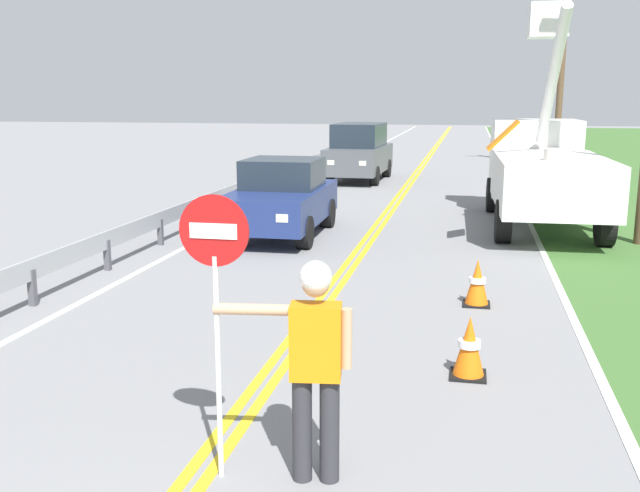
{
  "coord_description": "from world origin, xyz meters",
  "views": [
    {
      "loc": [
        2.08,
        -1.57,
        3.05
      ],
      "look_at": [
        0.27,
        7.15,
        1.2
      ],
      "focal_mm": 40.35,
      "sensor_mm": 36.0,
      "label": 1
    }
  ],
  "objects_px": {
    "oncoming_suv_second": "(359,152)",
    "traffic_cone_lead": "(469,348)",
    "utility_pole_mid": "(562,63)",
    "traffic_cone_mid": "(477,283)",
    "utility_bucket_truck": "(542,166)",
    "stop_sign_paddle": "(215,274)",
    "oncoming_sedan_nearest": "(281,198)",
    "flagger_worker": "(314,358)"
  },
  "relations": [
    {
      "from": "utility_bucket_truck",
      "to": "traffic_cone_mid",
      "type": "xyz_separation_m",
      "value": [
        -1.54,
        -7.5,
        -1.07
      ]
    },
    {
      "from": "oncoming_suv_second",
      "to": "traffic_cone_lead",
      "type": "height_order",
      "value": "oncoming_suv_second"
    },
    {
      "from": "oncoming_suv_second",
      "to": "traffic_cone_lead",
      "type": "distance_m",
      "value": 19.17
    },
    {
      "from": "stop_sign_paddle",
      "to": "traffic_cone_mid",
      "type": "height_order",
      "value": "stop_sign_paddle"
    },
    {
      "from": "utility_pole_mid",
      "to": "flagger_worker",
      "type": "bearing_deg",
      "value": -99.83
    },
    {
      "from": "utility_pole_mid",
      "to": "traffic_cone_mid",
      "type": "xyz_separation_m",
      "value": [
        -3.51,
        -22.5,
        -4.13
      ]
    },
    {
      "from": "oncoming_sedan_nearest",
      "to": "traffic_cone_lead",
      "type": "xyz_separation_m",
      "value": [
        4.16,
        -7.65,
        -0.5
      ]
    },
    {
      "from": "stop_sign_paddle",
      "to": "utility_pole_mid",
      "type": "relative_size",
      "value": 0.27
    },
    {
      "from": "utility_bucket_truck",
      "to": "traffic_cone_mid",
      "type": "bearing_deg",
      "value": -101.58
    },
    {
      "from": "utility_bucket_truck",
      "to": "flagger_worker",
      "type": "bearing_deg",
      "value": -102.5
    },
    {
      "from": "utility_pole_mid",
      "to": "traffic_cone_mid",
      "type": "bearing_deg",
      "value": -98.87
    },
    {
      "from": "flagger_worker",
      "to": "stop_sign_paddle",
      "type": "bearing_deg",
      "value": -172.47
    },
    {
      "from": "flagger_worker",
      "to": "stop_sign_paddle",
      "type": "xyz_separation_m",
      "value": [
        -0.76,
        -0.1,
        0.66
      ]
    },
    {
      "from": "oncoming_sedan_nearest",
      "to": "utility_pole_mid",
      "type": "distance_m",
      "value": 19.7
    },
    {
      "from": "traffic_cone_lead",
      "to": "stop_sign_paddle",
      "type": "bearing_deg",
      "value": -127.24
    },
    {
      "from": "oncoming_sedan_nearest",
      "to": "oncoming_suv_second",
      "type": "relative_size",
      "value": 0.88
    },
    {
      "from": "utility_pole_mid",
      "to": "traffic_cone_lead",
      "type": "height_order",
      "value": "utility_pole_mid"
    },
    {
      "from": "stop_sign_paddle",
      "to": "oncoming_suv_second",
      "type": "xyz_separation_m",
      "value": [
        -2.11,
        21.31,
        -0.65
      ]
    },
    {
      "from": "utility_pole_mid",
      "to": "utility_bucket_truck",
      "type": "bearing_deg",
      "value": -97.51
    },
    {
      "from": "utility_pole_mid",
      "to": "stop_sign_paddle",
      "type": "bearing_deg",
      "value": -101.31
    },
    {
      "from": "oncoming_sedan_nearest",
      "to": "oncoming_suv_second",
      "type": "distance_m",
      "value": 11.07
    },
    {
      "from": "utility_bucket_truck",
      "to": "traffic_cone_mid",
      "type": "height_order",
      "value": "utility_bucket_truck"
    },
    {
      "from": "oncoming_suv_second",
      "to": "utility_pole_mid",
      "type": "bearing_deg",
      "value": 40.86
    },
    {
      "from": "oncoming_suv_second",
      "to": "traffic_cone_lead",
      "type": "bearing_deg",
      "value": -77.68
    },
    {
      "from": "stop_sign_paddle",
      "to": "utility_pole_mid",
      "type": "xyz_separation_m",
      "value": [
        5.59,
        27.98,
        2.76
      ]
    },
    {
      "from": "utility_pole_mid",
      "to": "traffic_cone_lead",
      "type": "xyz_separation_m",
      "value": [
        -3.62,
        -25.38,
        -4.13
      ]
    },
    {
      "from": "stop_sign_paddle",
      "to": "traffic_cone_lead",
      "type": "bearing_deg",
      "value": 52.76
    },
    {
      "from": "flagger_worker",
      "to": "traffic_cone_mid",
      "type": "distance_m",
      "value": 5.58
    },
    {
      "from": "oncoming_sedan_nearest",
      "to": "utility_bucket_truck",
      "type": "bearing_deg",
      "value": 25.15
    },
    {
      "from": "traffic_cone_lead",
      "to": "utility_bucket_truck",
      "type": "bearing_deg",
      "value": 81.01
    },
    {
      "from": "utility_bucket_truck",
      "to": "utility_pole_mid",
      "type": "height_order",
      "value": "utility_pole_mid"
    },
    {
      "from": "flagger_worker",
      "to": "oncoming_sedan_nearest",
      "type": "height_order",
      "value": "flagger_worker"
    },
    {
      "from": "utility_pole_mid",
      "to": "oncoming_suv_second",
      "type": "bearing_deg",
      "value": -139.14
    },
    {
      "from": "utility_pole_mid",
      "to": "traffic_cone_lead",
      "type": "distance_m",
      "value": 25.97
    },
    {
      "from": "flagger_worker",
      "to": "oncoming_suv_second",
      "type": "distance_m",
      "value": 21.41
    },
    {
      "from": "stop_sign_paddle",
      "to": "oncoming_suv_second",
      "type": "bearing_deg",
      "value": 95.66
    },
    {
      "from": "oncoming_suv_second",
      "to": "traffic_cone_mid",
      "type": "xyz_separation_m",
      "value": [
        4.19,
        -15.84,
        -0.72
      ]
    },
    {
      "from": "utility_bucket_truck",
      "to": "traffic_cone_mid",
      "type": "relative_size",
      "value": 9.8
    },
    {
      "from": "oncoming_sedan_nearest",
      "to": "traffic_cone_mid",
      "type": "distance_m",
      "value": 6.42
    },
    {
      "from": "traffic_cone_lead",
      "to": "utility_pole_mid",
      "type": "bearing_deg",
      "value": 81.89
    },
    {
      "from": "utility_bucket_truck",
      "to": "traffic_cone_lead",
      "type": "xyz_separation_m",
      "value": [
        -1.64,
        -10.37,
        -1.07
      ]
    },
    {
      "from": "oncoming_suv_second",
      "to": "traffic_cone_mid",
      "type": "height_order",
      "value": "oncoming_suv_second"
    }
  ]
}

